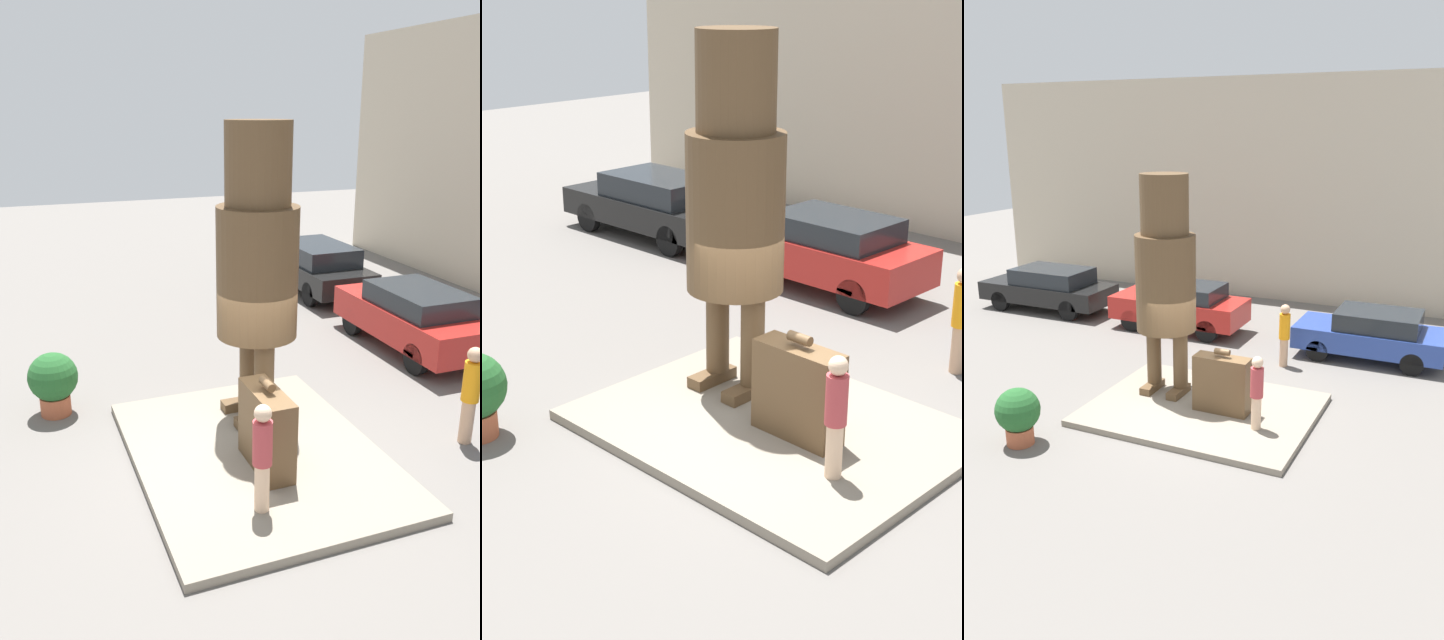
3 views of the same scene
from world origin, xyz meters
TOP-DOWN VIEW (x-y plane):
  - ground_plane at (0.00, 0.00)m, footprint 60.00×60.00m
  - pedestal at (0.00, 0.00)m, footprint 4.99×3.86m
  - building_backdrop at (0.00, 10.36)m, footprint 28.00×0.60m
  - statue_figure at (-1.15, 0.47)m, footprint 1.39×1.39m
  - giant_suitcase at (0.48, -0.03)m, footprint 1.26×0.45m
  - tourist at (1.47, -0.52)m, footprint 0.27×0.27m
  - parked_car_black at (-8.49, 5.41)m, footprint 4.74×1.87m
  - parked_car_red at (-3.22, 5.27)m, footprint 4.26×1.75m
  - parked_car_blue at (2.83, 5.12)m, footprint 4.07×1.78m
  - planter_pot at (-2.78, -2.91)m, footprint 0.91×0.91m
  - worker_hivis at (0.78, 3.56)m, footprint 0.30×0.30m

SIDE VIEW (x-z plane):
  - ground_plane at x=0.00m, z-range 0.00..0.00m
  - pedestal at x=0.00m, z-range 0.00..0.14m
  - planter_pot at x=-2.78m, z-range 0.07..1.29m
  - parked_car_blue at x=2.83m, z-range 0.04..1.45m
  - giant_suitcase at x=0.48m, z-range 0.05..1.53m
  - parked_car_black at x=-8.49m, z-range 0.06..1.58m
  - parked_car_red at x=-3.22m, z-range 0.06..1.59m
  - worker_hivis at x=0.78m, z-range 0.08..1.82m
  - tourist at x=1.47m, z-range 0.22..1.83m
  - statue_figure at x=-1.15m, z-range 0.58..5.71m
  - building_backdrop at x=0.00m, z-range 0.00..8.00m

